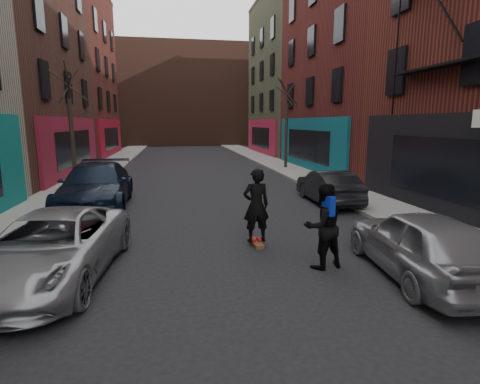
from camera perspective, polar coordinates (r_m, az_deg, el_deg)
name	(u,v)px	position (r m, az deg, el deg)	size (l,w,h in m)	color
sidewalk_left	(113,162)	(31.60, -18.72, 4.30)	(2.50, 84.00, 0.13)	gray
sidewalk_right	(266,160)	(32.16, 3.93, 4.92)	(2.50, 84.00, 0.13)	gray
building_far	(182,96)	(57.22, -8.76, 14.22)	(40.00, 10.00, 14.00)	#47281E
tree_left_far	(71,119)	(19.66, -24.39, 10.16)	(2.00, 2.00, 6.50)	black
tree_right_far	(287,118)	(26.21, 7.11, 11.19)	(2.00, 2.00, 6.80)	black
parked_left_far	(52,247)	(8.64, -26.78, -7.49)	(2.27, 4.93, 1.37)	#9C9EA4
parked_left_end	(96,186)	(15.05, -21.07, 0.84)	(2.35, 5.79, 1.68)	black
parked_right_far	(421,243)	(8.69, 25.85, -7.04)	(1.72, 4.26, 1.45)	#93959B
parked_right_end	(328,187)	(15.37, 13.29, 0.79)	(1.41, 4.03, 1.33)	black
skateboard	(256,243)	(10.01, 2.43, -7.76)	(0.22, 0.80, 0.10)	brown
skateboarder	(256,205)	(9.74, 2.47, -2.05)	(0.71, 0.46, 1.94)	black
pedestrian	(323,226)	(8.44, 12.51, -5.09)	(1.05, 0.90, 1.89)	black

